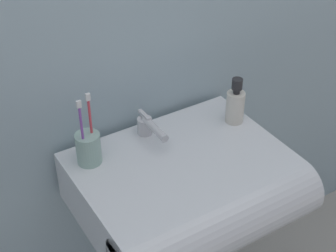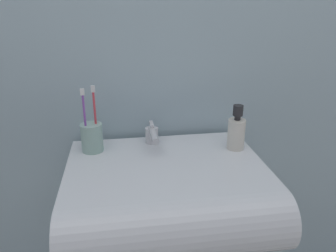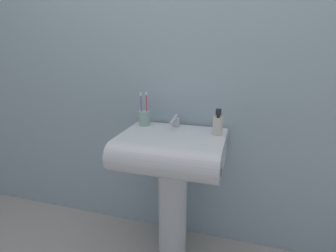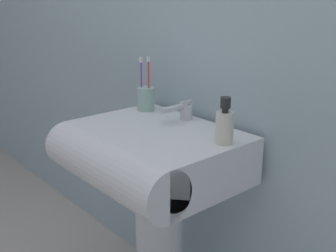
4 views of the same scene
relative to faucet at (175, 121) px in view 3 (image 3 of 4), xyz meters
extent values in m
plane|color=#ADA89E|center=(0.02, -0.13, -0.85)|extent=(6.00, 6.00, 0.00)
cube|color=#9EB7C1|center=(0.02, 0.11, 0.35)|extent=(5.00, 0.05, 2.40)
cylinder|color=white|center=(0.02, -0.13, -0.53)|extent=(0.18, 0.18, 0.65)
cube|color=white|center=(0.02, -0.13, -0.12)|extent=(0.59, 0.40, 0.16)
cylinder|color=white|center=(0.02, -0.33, -0.12)|extent=(0.59, 0.16, 0.16)
cylinder|color=silver|center=(0.00, 0.02, -0.01)|extent=(0.04, 0.04, 0.05)
cylinder|color=silver|center=(0.00, -0.04, 0.02)|extent=(0.02, 0.12, 0.02)
cube|color=silver|center=(0.00, 0.02, 0.03)|extent=(0.01, 0.06, 0.01)
cylinder|color=#99BFB2|center=(-0.20, -0.02, 0.01)|extent=(0.07, 0.07, 0.09)
cylinder|color=purple|center=(-0.21, -0.02, 0.07)|extent=(0.01, 0.01, 0.18)
cube|color=white|center=(-0.21, -0.02, 0.16)|extent=(0.01, 0.01, 0.02)
cylinder|color=#D83F4C|center=(-0.18, -0.01, 0.07)|extent=(0.01, 0.01, 0.18)
cube|color=white|center=(-0.18, -0.01, 0.17)|extent=(0.01, 0.01, 0.02)
cylinder|color=silver|center=(0.27, -0.07, 0.01)|extent=(0.06, 0.06, 0.10)
cylinder|color=#262628|center=(0.27, -0.07, 0.07)|extent=(0.02, 0.02, 0.01)
cylinder|color=#262628|center=(0.27, -0.07, 0.09)|extent=(0.03, 0.03, 0.03)
camera|label=1|loc=(-0.59, -1.07, 0.87)|focal=55.00mm
camera|label=2|loc=(-0.10, -1.00, 0.42)|focal=35.00mm
camera|label=3|loc=(0.40, -1.49, 0.44)|focal=28.00mm
camera|label=4|loc=(1.09, -1.00, 0.42)|focal=45.00mm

